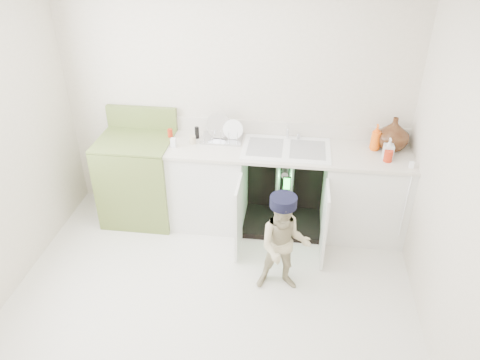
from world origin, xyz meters
name	(u,v)px	position (x,y,z in m)	size (l,w,h in m)	color
ground	(211,302)	(0.00, 0.00, 0.00)	(3.50, 3.50, 0.00)	beige
room_shell	(205,178)	(0.00, 0.00, 1.25)	(6.00, 5.50, 1.26)	beige
counter_run	(287,186)	(0.58, 1.21, 0.47)	(2.44, 1.02, 1.22)	silver
avocado_stove	(139,177)	(-0.96, 1.18, 0.47)	(0.74, 0.65, 1.15)	olive
repair_worker	(284,244)	(0.60, 0.27, 0.48)	(0.48, 0.79, 0.94)	#C8BB90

